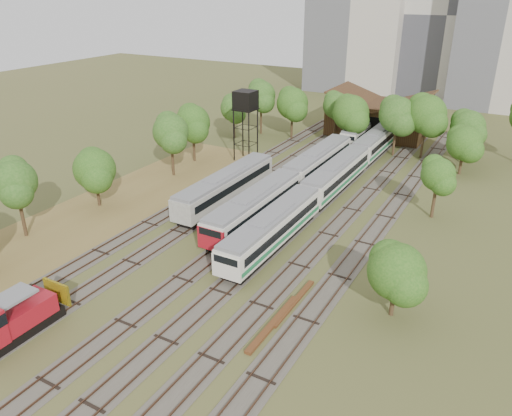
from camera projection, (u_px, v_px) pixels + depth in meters
The scene contains 16 objects.
ground at pixel (179, 304), 40.91m from camera, with size 240.00×240.00×0.00m, color #475123.
dry_grass_patch at pixel (93, 221), 55.33m from camera, with size 14.00×60.00×0.04m, color brown.
tracks at pixel (300, 198), 61.03m from camera, with size 24.60×80.00×0.19m.
railcar_red_set at pixel (290, 182), 60.77m from camera, with size 2.97×34.57×3.67m.
railcar_green_set at pixel (337, 175), 63.15m from camera, with size 2.88×52.07×3.56m.
railcar_rear at pixel (364, 130), 83.16m from camera, with size 2.68×16.08×3.31m.
shunter_locomotive at pixel (2, 323), 35.80m from camera, with size 2.79×8.10×3.65m.
old_grey_coach at pixel (226, 186), 59.40m from camera, with size 2.93×18.00×3.62m.
water_tower at pixel (245, 102), 71.15m from camera, with size 2.96×2.96×10.24m.
rail_pile_near at pixel (273, 323), 38.41m from camera, with size 0.53×7.90×0.26m, color brown.
rail_pile_far at pixel (294, 303), 40.93m from camera, with size 0.45×7.24×0.24m, color brown.
maintenance_shed at pixel (379, 118), 86.18m from camera, with size 16.45×11.55×7.58m.
tree_band_left at pixel (121, 154), 60.15m from camera, with size 7.22×54.75×8.53m.
tree_band_far at pixel (377, 111), 76.69m from camera, with size 45.36×10.64×9.50m.
tree_band_right at pixel (441, 183), 53.70m from camera, with size 5.31×41.16×6.97m.
tower_centre at pixel (454, 13), 111.99m from camera, with size 20.00×18.00×36.00m, color beige.
Camera 1 is at (22.30, -26.51, 24.01)m, focal length 35.00 mm.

